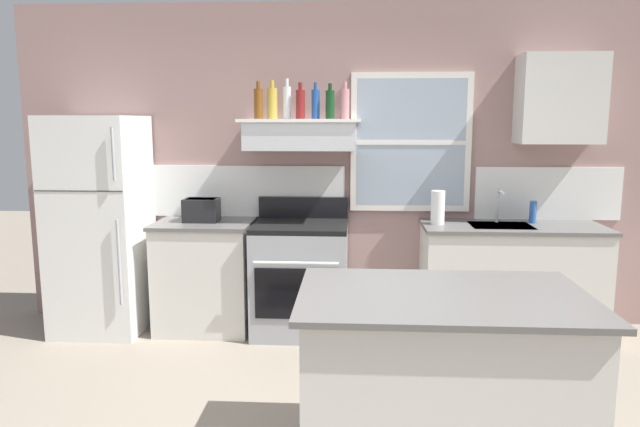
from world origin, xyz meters
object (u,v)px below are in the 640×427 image
(toaster, at_px, (202,210))
(paper_towel_roll, at_px, (438,208))
(bottle_amber_wine, at_px, (258,103))
(dish_soap_bottle, at_px, (533,212))
(bottle_champagne_gold_foil, at_px, (272,103))
(bottle_blue_liqueur, at_px, (316,104))
(bottle_dark_green_wine, at_px, (330,104))
(kitchen_island, at_px, (440,382))
(bottle_rose_pink, at_px, (345,103))
(refrigerator, at_px, (100,225))
(bottle_clear_tall, at_px, (287,102))
(stove_range, at_px, (301,277))
(bottle_red_label_wine, at_px, (300,104))

(toaster, xyz_separation_m, paper_towel_roll, (1.92, -0.01, 0.04))
(bottle_amber_wine, bearing_deg, toaster, -173.24)
(bottle_amber_wine, height_order, dish_soap_bottle, bottle_amber_wine)
(bottle_champagne_gold_foil, bearing_deg, bottle_blue_liqueur, 1.02)
(bottle_blue_liqueur, relative_size, bottle_dark_green_wine, 1.04)
(bottle_champagne_gold_foil, distance_m, bottle_blue_liqueur, 0.35)
(kitchen_island, bearing_deg, bottle_rose_pink, 104.44)
(refrigerator, distance_m, bottle_amber_wine, 1.64)
(bottle_clear_tall, height_order, bottle_rose_pink, bottle_clear_tall)
(bottle_dark_green_wine, distance_m, paper_towel_roll, 1.19)
(stove_range, relative_size, kitchen_island, 0.78)
(bottle_red_label_wine, xyz_separation_m, kitchen_island, (0.87, -1.98, -1.41))
(dish_soap_bottle, bearing_deg, toaster, -178.12)
(bottle_amber_wine, bearing_deg, bottle_blue_liqueur, 3.18)
(bottle_red_label_wine, distance_m, bottle_rose_pink, 0.36)
(bottle_dark_green_wine, xyz_separation_m, bottle_rose_pink, (0.12, 0.03, 0.01))
(bottle_rose_pink, xyz_separation_m, paper_towel_roll, (0.75, -0.10, -0.82))
(bottle_dark_green_wine, relative_size, dish_soap_bottle, 1.55)
(bottle_blue_liqueur, bearing_deg, bottle_dark_green_wine, -10.60)
(refrigerator, height_order, bottle_dark_green_wine, bottle_dark_green_wine)
(bottle_champagne_gold_foil, xyz_separation_m, kitchen_island, (1.10, -2.00, -1.42))
(toaster, xyz_separation_m, bottle_amber_wine, (0.48, 0.06, 0.86))
(bottle_amber_wine, xyz_separation_m, paper_towel_roll, (1.44, -0.07, -0.83))
(bottle_clear_tall, xyz_separation_m, bottle_blue_liqueur, (0.23, -0.02, -0.01))
(bottle_dark_green_wine, distance_m, dish_soap_bottle, 1.86)
(bottle_amber_wine, xyz_separation_m, bottle_dark_green_wine, (0.58, 0.00, -0.01))
(bottle_amber_wine, distance_m, bottle_dark_green_wine, 0.58)
(bottle_amber_wine, height_order, kitchen_island, bottle_amber_wine)
(toaster, height_order, stove_range, toaster)
(bottle_amber_wine, relative_size, bottle_clear_tall, 0.93)
(refrigerator, height_order, stove_range, refrigerator)
(toaster, height_order, bottle_red_label_wine, bottle_red_label_wine)
(paper_towel_roll, bearing_deg, bottle_clear_tall, 174.74)
(refrigerator, relative_size, stove_range, 1.63)
(bottle_clear_tall, xyz_separation_m, bottle_rose_pink, (0.47, -0.01, -0.01))
(kitchen_island, bearing_deg, bottle_clear_tall, 115.99)
(bottle_red_label_wine, bearing_deg, bottle_amber_wine, -179.82)
(dish_soap_bottle, xyz_separation_m, kitchen_island, (-1.01, -2.01, -0.54))
(bottle_clear_tall, bearing_deg, stove_range, -52.22)
(bottle_clear_tall, relative_size, dish_soap_bottle, 1.78)
(bottle_rose_pink, relative_size, paper_towel_roll, 1.09)
(bottle_clear_tall, height_order, bottle_dark_green_wine, bottle_clear_tall)
(bottle_dark_green_wine, bearing_deg, bottle_blue_liqueur, 169.40)
(stove_range, xyz_separation_m, bottle_champagne_gold_foil, (-0.23, 0.12, 1.41))
(toaster, height_order, bottle_champagne_gold_foil, bottle_champagne_gold_foil)
(toaster, distance_m, bottle_clear_tall, 1.12)
(paper_towel_roll, bearing_deg, bottle_blue_liqueur, 174.59)
(bottle_champagne_gold_foil, height_order, kitchen_island, bottle_champagne_gold_foil)
(bottle_dark_green_wine, bearing_deg, paper_towel_roll, -4.70)
(refrigerator, relative_size, paper_towel_roll, 6.56)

